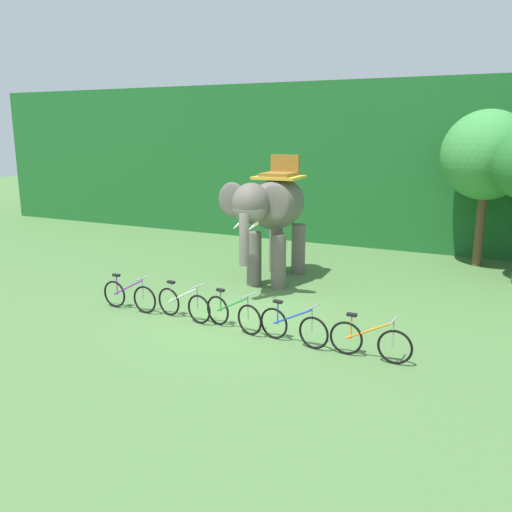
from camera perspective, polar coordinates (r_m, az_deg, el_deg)
The scene contains 9 objects.
ground_plane at distance 13.61m, azimuth -1.83°, elevation -6.21°, with size 80.00×80.00×0.00m, color #4C753D.
foliage_hedge at distance 24.36m, azimuth 11.65°, elevation 9.75°, with size 36.00×6.00×6.36m, color #1E6028.
tree_far_left at distance 19.44m, azimuth 23.15°, elevation 9.70°, with size 2.91×2.91×5.18m.
elephant at distance 16.04m, azimuth 1.85°, elevation 4.87°, with size 2.09×4.17×3.78m.
bike_purple at distance 14.20m, azimuth -13.23°, elevation -4.09°, with size 1.71×0.52×0.92m.
bike_white at distance 13.28m, azimuth -7.66°, elevation -5.05°, with size 1.69×0.52×0.92m.
bike_green at distance 12.51m, azimuth -2.43°, elevation -6.09°, with size 1.66×0.62×0.92m.
bike_blue at distance 11.74m, azimuth 3.93°, elevation -7.43°, with size 1.69×0.52×0.92m.
bike_orange at distance 11.19m, azimuth 11.91°, elevation -8.76°, with size 1.71×0.52×0.92m.
Camera 1 is at (5.94, -11.38, 4.50)m, focal length 37.93 mm.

